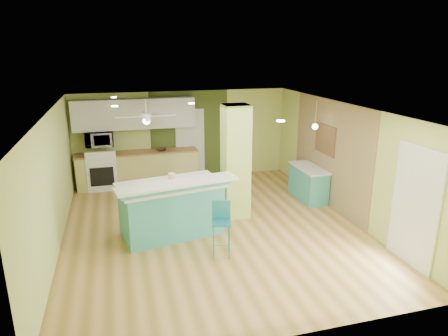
{
  "coord_description": "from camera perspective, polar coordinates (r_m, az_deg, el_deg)",
  "views": [
    {
      "loc": [
        -1.81,
        -7.48,
        3.63
      ],
      "look_at": [
        0.36,
        0.4,
        1.16
      ],
      "focal_mm": 32.0,
      "sensor_mm": 36.0,
      "label": 1
    }
  ],
  "objects": [
    {
      "name": "column",
      "position": [
        8.69,
        1.66,
        0.88
      ],
      "size": [
        0.55,
        0.55,
        2.5
      ],
      "primitive_type": "cube",
      "color": "#AEC65B",
      "rests_on": "floor"
    },
    {
      "name": "canister",
      "position": [
        7.97,
        -7.46,
        -1.41
      ],
      "size": [
        0.14,
        0.14,
        0.18
      ],
      "primitive_type": "cylinder",
      "color": "yellow",
      "rests_on": "peninsula"
    },
    {
      "name": "wall_decor",
      "position": [
        9.79,
        14.26,
        3.99
      ],
      "size": [
        0.03,
        0.9,
        0.7
      ],
      "primitive_type": "cube",
      "color": "brown",
      "rests_on": "wood_panel"
    },
    {
      "name": "floor",
      "position": [
        8.51,
        -1.64,
        -8.49
      ],
      "size": [
        6.0,
        7.0,
        0.01
      ],
      "primitive_type": "cube",
      "color": "olive",
      "rests_on": "ground"
    },
    {
      "name": "french_door",
      "position": [
        7.51,
        25.61,
        -5.04
      ],
      "size": [
        0.04,
        1.08,
        2.1
      ],
      "primitive_type": "cube",
      "color": "white",
      "rests_on": "floor"
    },
    {
      "name": "fruit_bowl",
      "position": [
        11.01,
        -8.99,
        2.62
      ],
      "size": [
        0.34,
        0.34,
        0.07
      ],
      "primitive_type": "imported",
      "rotation": [
        0.0,
        0.0,
        0.25
      ],
      "color": "#342215",
      "rests_on": "kitchen_run"
    },
    {
      "name": "interior_door",
      "position": [
        11.43,
        -4.87,
        3.42
      ],
      "size": [
        0.82,
        0.05,
        2.0
      ],
      "primitive_type": "cube",
      "color": "silver",
      "rests_on": "floor"
    },
    {
      "name": "wall_right",
      "position": [
        9.21,
        16.76,
        1.08
      ],
      "size": [
        0.01,
        7.0,
        2.5
      ],
      "primitive_type": "cube",
      "color": "#BECB6D",
      "rests_on": "floor"
    },
    {
      "name": "wall_front",
      "position": [
        4.98,
        8.14,
        -11.96
      ],
      "size": [
        6.0,
        0.01,
        2.5
      ],
      "primitive_type": "cube",
      "color": "#BECB6D",
      "rests_on": "floor"
    },
    {
      "name": "peninsula",
      "position": [
        8.07,
        -7.48,
        -5.63
      ],
      "size": [
        2.36,
        1.59,
        1.23
      ],
      "rotation": [
        0.0,
        0.0,
        0.18
      ],
      "color": "teal",
      "rests_on": "floor"
    },
    {
      "name": "kitchen_run",
      "position": [
        11.15,
        -12.14,
        -0.06
      ],
      "size": [
        3.25,
        0.63,
        0.94
      ],
      "color": "#C7BD68",
      "rests_on": "floor"
    },
    {
      "name": "upper_cabinets",
      "position": [
        10.95,
        -12.65,
        7.55
      ],
      "size": [
        3.2,
        0.34,
        0.8
      ],
      "primitive_type": "cube",
      "color": "silver",
      "rests_on": "wall_back"
    },
    {
      "name": "wood_panel",
      "position": [
        9.7,
        14.82,
        2.01
      ],
      "size": [
        0.02,
        3.4,
        2.5
      ],
      "primitive_type": "cube",
      "color": "olive",
      "rests_on": "floor"
    },
    {
      "name": "bar_stool",
      "position": [
        7.22,
        -0.4,
        -7.36
      ],
      "size": [
        0.41,
        0.41,
        1.01
      ],
      "rotation": [
        0.0,
        0.0,
        -0.25
      ],
      "color": "teal",
      "rests_on": "floor"
    },
    {
      "name": "ceiling",
      "position": [
        7.78,
        -1.8,
        8.47
      ],
      "size": [
        6.0,
        7.0,
        0.01
      ],
      "primitive_type": "cube",
      "color": "white",
      "rests_on": "wall_back"
    },
    {
      "name": "microwave",
      "position": [
        10.93,
        -17.4,
        3.97
      ],
      "size": [
        0.7,
        0.48,
        0.39
      ],
      "primitive_type": "imported",
      "color": "silver",
      "rests_on": "wall_back"
    },
    {
      "name": "pendant_lamp",
      "position": [
        9.53,
        12.89,
        5.8
      ],
      "size": [
        0.14,
        0.14,
        0.69
      ],
      "color": "white",
      "rests_on": "ceiling"
    },
    {
      "name": "olive_accent",
      "position": [
        11.41,
        -4.92,
        4.68
      ],
      "size": [
        2.2,
        0.02,
        2.5
      ],
      "primitive_type": "cube",
      "color": "#3E4C1E",
      "rests_on": "floor"
    },
    {
      "name": "stove",
      "position": [
        11.14,
        -17.0,
        -0.5
      ],
      "size": [
        0.76,
        0.66,
        1.08
      ],
      "color": "white",
      "rests_on": "floor"
    },
    {
      "name": "wall_left",
      "position": [
        7.94,
        -23.29,
        -2.07
      ],
      "size": [
        0.01,
        7.0,
        2.5
      ],
      "primitive_type": "cube",
      "color": "#BECB6D",
      "rests_on": "floor"
    },
    {
      "name": "side_counter",
      "position": [
        10.14,
        11.92,
        -2.09
      ],
      "size": [
        0.54,
        1.27,
        0.82
      ],
      "color": "teal",
      "rests_on": "floor"
    },
    {
      "name": "wall_back",
      "position": [
        11.39,
        -5.93,
        4.63
      ],
      "size": [
        6.0,
        0.01,
        2.5
      ],
      "primitive_type": "cube",
      "color": "#BECB6D",
      "rests_on": "floor"
    },
    {
      "name": "ceiling_fan",
      "position": [
        9.64,
        -11.06,
        7.21
      ],
      "size": [
        1.41,
        1.41,
        0.61
      ],
      "color": "silver",
      "rests_on": "ceiling"
    }
  ]
}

